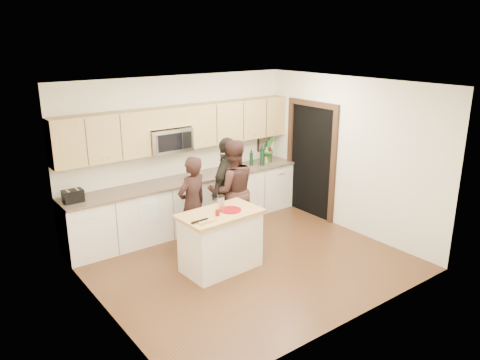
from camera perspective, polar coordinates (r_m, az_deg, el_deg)
floor at (r=7.36m, az=0.85°, el=-9.89°), size 4.50×4.50×0.00m
room_shell at (r=6.74m, az=0.91°, el=3.30°), size 4.52×4.02×2.71m
back_cabinetry at (r=8.46m, az=-6.16°, el=-2.79°), size 4.50×0.66×0.94m
upper_cabinetry at (r=8.23m, az=-6.79°, el=6.55°), size 4.50×0.33×0.75m
microwave at (r=8.07m, az=-8.71°, el=4.86°), size 0.76×0.41×0.40m
doorway at (r=8.98m, az=8.67°, el=2.90°), size 0.06×1.25×2.20m
framed_picture at (r=9.54m, az=2.88°, el=4.69°), size 0.30×0.03×0.38m
dish_towel at (r=7.78m, az=-11.53°, el=-2.29°), size 0.34×0.60×0.48m
island at (r=6.97m, az=-2.38°, el=-7.37°), size 1.23×0.76×0.90m
red_plate at (r=6.86m, az=-1.14°, el=-3.67°), size 0.31×0.31×0.02m
box_grater at (r=6.81m, az=-2.34°, el=-2.76°), size 0.10×0.07×0.22m
drink_glass at (r=6.66m, az=-2.76°, el=-4.00°), size 0.06×0.06×0.09m
cutting_board at (r=6.49m, az=-4.32°, el=-4.97°), size 0.26×0.21×0.02m
tongs at (r=6.45m, az=-4.93°, el=-4.97°), size 0.27×0.04×0.02m
knife at (r=6.41m, az=-4.11°, el=-5.17°), size 0.19×0.03×0.01m
toaster at (r=7.49m, az=-19.69°, el=-1.85°), size 0.30×0.20×0.19m
bottle_cluster at (r=9.18m, az=2.90°, el=3.12°), size 0.53×0.28×0.41m
orchid at (r=9.30m, az=3.46°, el=3.85°), size 0.37×0.36×0.52m
woman_left at (r=7.45m, az=-5.81°, el=-3.00°), size 0.64×0.50×1.57m
woman_center at (r=7.84m, az=-0.97°, el=-1.28°), size 1.00×0.88×1.73m
woman_right at (r=7.93m, az=-1.39°, el=-0.96°), size 1.11×0.83×1.75m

